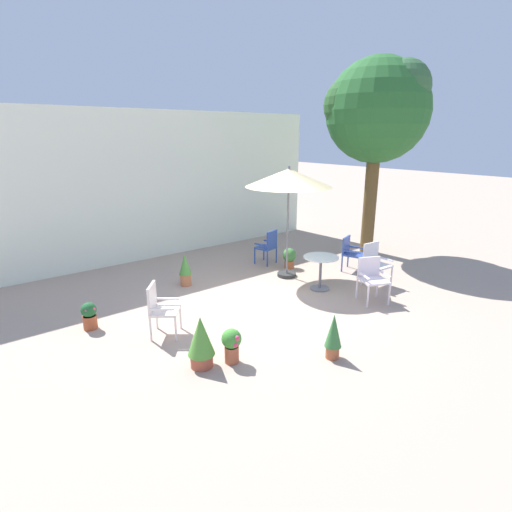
% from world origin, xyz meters
% --- Properties ---
extents(ground_plane, '(60.00, 60.00, 0.00)m').
position_xyz_m(ground_plane, '(0.00, 0.00, 0.00)').
color(ground_plane, tan).
extents(villa_facade, '(9.94, 0.30, 3.82)m').
position_xyz_m(villa_facade, '(0.00, 4.34, 1.91)').
color(villa_facade, white).
rests_on(villa_facade, ground).
extents(shade_tree, '(2.79, 2.66, 5.12)m').
position_xyz_m(shade_tree, '(4.65, 1.00, 3.78)').
color(shade_tree, brown).
rests_on(shade_tree, ground).
extents(patio_umbrella_0, '(1.94, 1.94, 2.55)m').
position_xyz_m(patio_umbrella_0, '(1.42, 0.86, 2.27)').
color(patio_umbrella_0, '#2D2D2D').
rests_on(patio_umbrella_0, ground).
extents(cafe_table_0, '(0.75, 0.75, 0.73)m').
position_xyz_m(cafe_table_0, '(1.41, -0.20, 0.51)').
color(cafe_table_0, silver).
rests_on(cafe_table_0, ground).
extents(patio_chair_0, '(0.66, 0.66, 0.87)m').
position_xyz_m(patio_chair_0, '(1.74, -1.26, 0.52)').
color(patio_chair_0, white).
rests_on(patio_chair_0, ground).
extents(patio_chair_1, '(0.64, 0.64, 0.89)m').
position_xyz_m(patio_chair_1, '(-2.20, 0.02, 0.51)').
color(patio_chair_1, white).
rests_on(patio_chair_1, ground).
extents(patio_chair_2, '(0.55, 0.54, 0.89)m').
position_xyz_m(patio_chair_2, '(1.68, 1.85, 0.50)').
color(patio_chair_2, '#254499').
rests_on(patio_chair_2, ground).
extents(patio_chair_3, '(0.61, 0.62, 0.83)m').
position_xyz_m(patio_chair_3, '(2.93, 0.20, 0.48)').
color(patio_chair_3, '#3651A0').
rests_on(patio_chair_3, ground).
extents(patio_chair_4, '(0.52, 0.49, 0.95)m').
position_xyz_m(patio_chair_4, '(2.52, -0.77, 0.55)').
color(patio_chair_4, white).
rests_on(patio_chair_4, ground).
extents(potted_plant_0, '(0.26, 0.26, 0.48)m').
position_xyz_m(potted_plant_0, '(-3.06, 0.98, 0.26)').
color(potted_plant_0, '#A94E2C').
rests_on(potted_plant_0, ground).
extents(potted_plant_1, '(0.34, 0.34, 0.50)m').
position_xyz_m(potted_plant_1, '(1.89, 1.27, 0.28)').
color(potted_plant_1, '#BC5F33').
rests_on(potted_plant_1, ground).
extents(potted_plant_2, '(0.39, 0.39, 0.78)m').
position_xyz_m(potted_plant_2, '(-2.18, -1.23, 0.41)').
color(potted_plant_2, '#A64D38').
rests_on(potted_plant_2, ground).
extents(potted_plant_3, '(0.25, 0.25, 0.71)m').
position_xyz_m(potted_plant_3, '(-0.53, -2.25, 0.38)').
color(potted_plant_3, '#A75836').
rests_on(potted_plant_3, ground).
extents(potted_plant_4, '(0.27, 0.27, 0.71)m').
position_xyz_m(potted_plant_4, '(-0.74, 1.81, 0.37)').
color(potted_plant_4, '#C17146').
rests_on(potted_plant_4, ground).
extents(potted_plant_5, '(0.29, 0.31, 0.53)m').
position_xyz_m(potted_plant_5, '(-1.77, -1.42, 0.31)').
color(potted_plant_5, '#B0593B').
rests_on(potted_plant_5, ground).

